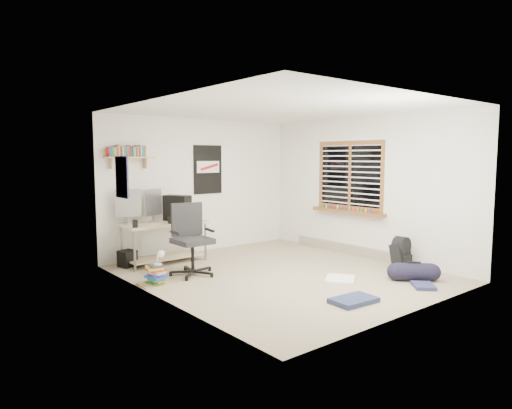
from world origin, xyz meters
TOP-DOWN VIEW (x-y plane):
  - floor at (0.00, 0.00)m, footprint 4.00×4.50m
  - ceiling at (0.00, 0.00)m, footprint 4.00×4.50m
  - back_wall at (0.00, 2.25)m, footprint 4.00×0.01m
  - left_wall at (-2.00, 0.00)m, footprint 0.01×4.50m
  - right_wall at (2.00, 0.00)m, footprint 0.01×4.50m
  - desk at (-1.02, 1.79)m, footprint 1.49×0.80m
  - monitor_left at (-1.55, 2.00)m, footprint 0.41×0.30m
  - monitor_right at (-1.15, 1.93)m, footprint 0.41×0.26m
  - pc_tower at (-0.74, 1.83)m, footprint 0.39×0.51m
  - keyboard at (-1.42, 1.59)m, footprint 0.39×0.18m
  - speaker_left at (-1.63, 1.59)m, footprint 0.10×0.10m
  - speaker_right at (-1.00, 1.61)m, footprint 0.09×0.09m
  - office_chair at (-1.07, 0.80)m, footprint 0.84×0.84m
  - wall_shelf at (-1.45, 2.14)m, footprint 0.80×0.22m
  - poster_back_wall at (0.15, 2.23)m, footprint 0.62×0.03m
  - poster_left_wall at (-1.99, 1.20)m, footprint 0.02×0.42m
  - window at (1.95, 0.30)m, footprint 0.10×1.50m
  - baseboard_heater at (1.96, 0.30)m, footprint 0.08×2.50m
  - backpack at (1.75, -0.96)m, footprint 0.31×0.25m
  - duffel_bag at (1.24, -1.50)m, footprint 0.37×0.37m
  - tshirt at (0.42, -0.83)m, footprint 0.62×0.61m
  - jeans_a at (-0.23, -1.60)m, footprint 0.59×0.40m
  - jeans_b at (1.04, -1.78)m, footprint 0.44×0.44m
  - book_stack at (-1.75, 0.67)m, footprint 0.54×0.47m
  - desk_lamp at (-1.73, 0.65)m, footprint 0.13×0.20m
  - subwoofer at (-1.64, 1.91)m, footprint 0.29×0.29m

SIDE VIEW (x-z plane):
  - floor at x=0.00m, z-range -0.01..0.00m
  - tshirt at x=0.42m, z-range 0.00..0.04m
  - jeans_b at x=1.04m, z-range 0.00..0.05m
  - jeans_a at x=-0.23m, z-range 0.00..0.06m
  - baseboard_heater at x=1.96m, z-range 0.00..0.18m
  - duffel_bag at x=1.24m, z-range -0.12..0.40m
  - subwoofer at x=-1.64m, z-range 0.01..0.27m
  - book_stack at x=-1.75m, z-range -0.01..0.31m
  - backpack at x=1.75m, z-range 0.00..0.40m
  - desk at x=-1.02m, z-range 0.04..0.69m
  - desk_lamp at x=-1.73m, z-range 0.28..0.48m
  - office_chair at x=-1.07m, z-range -0.06..1.04m
  - keyboard at x=-1.42m, z-range 0.65..0.67m
  - speaker_left at x=-1.63m, z-range 0.65..0.81m
  - speaker_right at x=-1.00m, z-range 0.65..0.81m
  - monitor_right at x=-1.15m, z-range 0.65..1.09m
  - monitor_left at x=-1.55m, z-range 0.65..1.11m
  - pc_tower at x=-0.74m, z-range 0.65..1.13m
  - back_wall at x=0.00m, z-range 0.00..2.50m
  - left_wall at x=-2.00m, z-range 0.00..2.50m
  - right_wall at x=2.00m, z-range 0.00..2.50m
  - window at x=1.95m, z-range 0.82..2.08m
  - poster_left_wall at x=-1.99m, z-range 1.20..1.80m
  - poster_back_wall at x=0.15m, z-range 1.09..2.01m
  - wall_shelf at x=-1.45m, z-range 1.66..1.90m
  - ceiling at x=0.00m, z-range 2.50..2.51m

